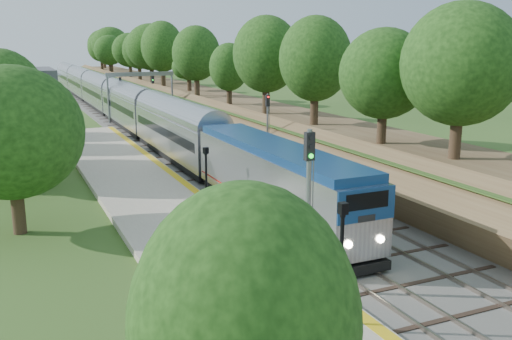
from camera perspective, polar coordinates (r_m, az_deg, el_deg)
name	(u,v)px	position (r m, az deg, el deg)	size (l,w,h in m)	color
ground	(415,314)	(22.93, 15.57, -13.70)	(320.00, 320.00, 0.00)	#2D4C19
trackbed	(130,117)	(77.75, -12.51, 5.20)	(9.50, 170.00, 0.28)	#4C4944
platform	(166,212)	(34.07, -9.00, -4.14)	(6.40, 68.00, 0.38)	#A59885
yellow_stripe	(211,203)	(34.82, -4.48, -3.31)	(0.55, 68.00, 0.01)	gold
embankment	(190,100)	(79.62, -6.65, 6.96)	(10.64, 170.00, 11.70)	brown
signal_gantry	(140,83)	(72.50, -11.50, 8.49)	(8.40, 0.38, 6.20)	slate
trees_behind_platform	(46,134)	(36.69, -20.24, 3.40)	(7.82, 53.32, 7.21)	#332316
train	(114,102)	(77.20, -14.06, 6.65)	(2.88, 115.46, 4.23)	black
lamppost_mid	(341,271)	(20.04, 8.48, -9.96)	(0.44, 0.44, 4.41)	black
lamppost_far	(206,186)	(31.83, -4.98, -1.59)	(0.39, 0.39, 3.95)	black
signal_platform	(308,192)	(22.25, 5.27, -2.19)	(0.38, 0.30, 6.40)	slate
signal_farside	(268,121)	(46.52, 1.16, 4.91)	(0.31, 0.25, 5.73)	slate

